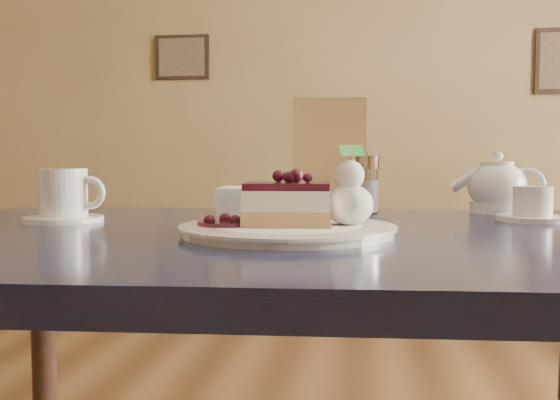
# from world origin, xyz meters

# --- Properties ---
(main_table) EXTENTS (1.16, 0.81, 0.70)m
(main_table) POSITION_xyz_m (0.07, 0.24, 0.62)
(main_table) COLOR #1D1F3F
(main_table) RESTS_ON ground
(dessert_plate) EXTENTS (0.27, 0.27, 0.01)m
(dessert_plate) POSITION_xyz_m (0.08, 0.19, 0.70)
(dessert_plate) COLOR white
(dessert_plate) RESTS_ON main_table
(cheesecake_slice) EXTENTS (0.12, 0.09, 0.06)m
(cheesecake_slice) POSITION_xyz_m (0.08, 0.19, 0.74)
(cheesecake_slice) COLOR tan
(cheesecake_slice) RESTS_ON dessert_plate
(whipped_cream) EXTENTS (0.06, 0.06, 0.06)m
(whipped_cream) POSITION_xyz_m (0.16, 0.21, 0.74)
(whipped_cream) COLOR white
(whipped_cream) RESTS_ON dessert_plate
(berry_sauce) EXTENTS (0.07, 0.07, 0.01)m
(berry_sauce) POSITION_xyz_m (-0.00, 0.18, 0.71)
(berry_sauce) COLOR black
(berry_sauce) RESTS_ON dessert_plate
(coffee_set) EXTENTS (0.13, 0.12, 0.08)m
(coffee_set) POSITION_xyz_m (-0.29, 0.31, 0.73)
(coffee_set) COLOR white
(coffee_set) RESTS_ON main_table
(tea_set) EXTENTS (0.18, 0.24, 0.10)m
(tea_set) POSITION_xyz_m (0.41, 0.53, 0.74)
(tea_set) COLOR white
(tea_set) RESTS_ON main_table
(menu_card) EXTENTS (0.13, 0.04, 0.20)m
(menu_card) POSITION_xyz_m (0.11, 0.52, 0.80)
(menu_card) COLOR beige
(menu_card) RESTS_ON main_table
(sugar_shaker) EXTENTS (0.06, 0.06, 0.10)m
(sugar_shaker) POSITION_xyz_m (0.17, 0.51, 0.75)
(sugar_shaker) COLOR white
(sugar_shaker) RESTS_ON main_table
(napkin_stack) EXTENTS (0.12, 0.12, 0.05)m
(napkin_stack) POSITION_xyz_m (-0.02, 0.49, 0.72)
(napkin_stack) COLOR white
(napkin_stack) RESTS_ON main_table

